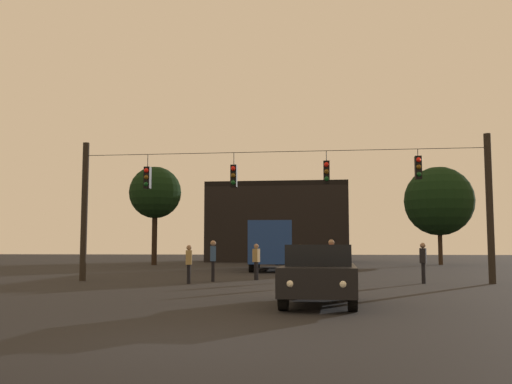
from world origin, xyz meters
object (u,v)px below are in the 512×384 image
object	(u,v)px
pedestrian_near_bus	(331,259)
pedestrian_crossing_center	(256,260)
car_far_left	(289,255)
tree_behind_building	(155,193)
pedestrian_trailing	(300,261)
city_bus	(272,241)
pedestrian_far_side	(189,262)
tree_left_silhouette	(439,201)
car_near_right	(320,273)
pedestrian_crossing_left	(213,258)
pedestrian_crossing_right	(423,260)

from	to	relation	value
pedestrian_near_bus	pedestrian_crossing_center	bearing A→B (deg)	138.13
pedestrian_crossing_center	car_far_left	bearing A→B (deg)	90.24
pedestrian_crossing_center	tree_behind_building	distance (m)	24.33
car_far_left	pedestrian_trailing	xyz separation A→B (m)	(2.12, -24.38, 0.09)
city_bus	pedestrian_far_side	xyz separation A→B (m)	(-1.90, -15.19, -1.00)
tree_left_silhouette	tree_behind_building	distance (m)	23.98
car_near_right	pedestrian_near_bus	xyz separation A→B (m)	(0.35, 7.99, 0.21)
pedestrian_far_side	tree_left_silhouette	distance (m)	31.57
city_bus	pedestrian_crossing_left	distance (m)	13.64
car_near_right	car_far_left	bearing A→B (deg)	95.10
pedestrian_crossing_right	pedestrian_far_side	world-z (taller)	pedestrian_crossing_right
car_far_left	pedestrian_near_bus	world-z (taller)	pedestrian_near_bus
car_far_left	tree_behind_building	world-z (taller)	tree_behind_building
pedestrian_near_bus	tree_left_silhouette	xyz separation A→B (m)	(9.25, 27.42, 4.35)
car_near_right	pedestrian_crossing_left	xyz separation A→B (m)	(-4.68, 9.60, 0.20)
pedestrian_crossing_right	car_far_left	bearing A→B (deg)	105.73
city_bus	pedestrian_crossing_center	size ratio (longest dim) A/B	6.91
pedestrian_crossing_right	pedestrian_far_side	bearing A→B (deg)	-172.14
city_bus	pedestrian_crossing_left	bearing A→B (deg)	-95.22
car_near_right	tree_left_silhouette	bearing A→B (deg)	74.82
pedestrian_near_bus	pedestrian_trailing	size ratio (longest dim) A/B	1.12
pedestrian_trailing	pedestrian_far_side	bearing A→B (deg)	-153.22
pedestrian_crossing_left	pedestrian_near_bus	xyz separation A→B (m)	(5.04, -1.61, 0.01)
car_far_left	pedestrian_near_bus	bearing A→B (deg)	-82.63
tree_left_silhouette	pedestrian_crossing_center	bearing A→B (deg)	-117.26
pedestrian_crossing_left	car_far_left	bearing A→B (deg)	86.33
car_near_right	car_far_left	size ratio (longest dim) A/B	0.98
tree_behind_building	car_near_right	bearing A→B (deg)	-66.18
pedestrian_crossing_center	pedestrian_far_side	world-z (taller)	pedestrian_crossing_center
car_near_right	pedestrian_trailing	size ratio (longest dim) A/B	2.76
pedestrian_crossing_right	tree_left_silhouette	distance (m)	27.09
city_bus	pedestrian_far_side	distance (m)	15.34
city_bus	car_near_right	bearing A→B (deg)	-81.54
car_far_left	tree_left_silhouette	world-z (taller)	tree_left_silhouette
pedestrian_trailing	pedestrian_near_bus	bearing A→B (deg)	-59.07
car_far_left	pedestrian_trailing	size ratio (longest dim) A/B	2.83
pedestrian_near_bus	pedestrian_crossing_left	bearing A→B (deg)	162.22
car_near_right	pedestrian_crossing_right	world-z (taller)	pedestrian_crossing_right
pedestrian_far_side	tree_left_silhouette	world-z (taller)	tree_left_silhouette
pedestrian_near_bus	pedestrian_far_side	bearing A→B (deg)	-179.79
pedestrian_trailing	car_far_left	bearing A→B (deg)	94.97
city_bus	pedestrian_crossing_left	size ratio (longest dim) A/B	6.37
pedestrian_far_side	tree_behind_building	bearing A→B (deg)	110.08
tree_behind_building	pedestrian_far_side	bearing A→B (deg)	-69.92
pedestrian_crossing_right	pedestrian_near_bus	size ratio (longest dim) A/B	0.93
pedestrian_far_side	tree_left_silhouette	size ratio (longest dim) A/B	0.19
pedestrian_crossing_right	pedestrian_near_bus	xyz separation A→B (m)	(-3.69, -1.28, 0.08)
city_bus	pedestrian_trailing	bearing A→B (deg)	-79.17
pedestrian_crossing_center	pedestrian_near_bus	xyz separation A→B (m)	(3.34, -2.99, 0.10)
car_near_right	city_bus	bearing A→B (deg)	98.46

